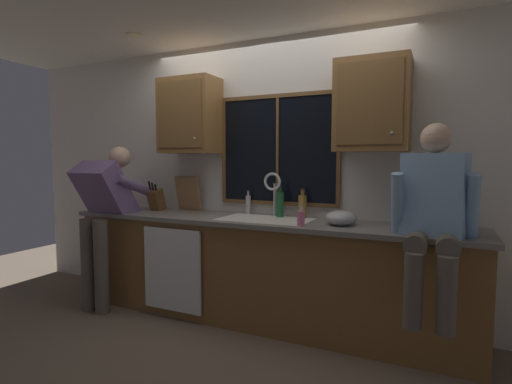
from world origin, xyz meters
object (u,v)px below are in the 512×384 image
Objects in this scene: person_standing at (105,209)px; cutting_board at (188,194)px; person_sitting_on_counter at (433,210)px; bottle_amber_small at (303,206)px; bottle_green_glass at (248,204)px; knife_block at (156,200)px; mixing_bowl at (341,218)px; bottle_tall_clear at (280,204)px; soap_dispenser at (301,218)px.

person_standing is 0.81m from cutting_board.
person_sitting_on_counter is 4.77× the size of bottle_amber_small.
person_standing is 6.77× the size of bottle_green_glass.
bottle_green_glass is (0.97, 0.16, -0.01)m from knife_block.
mixing_bowl is at bearing 159.67° from person_sitting_on_counter.
person_sitting_on_counter is at bearing -24.13° from bottle_amber_small.
knife_block reaches higher than bottle_tall_clear.
person_sitting_on_counter is at bearing 0.95° from person_standing.
bottle_tall_clear is at bearing 161.29° from mixing_bowl.
knife_block is 1.31× the size of mixing_bowl.
bottle_green_glass reaches higher than mixing_bowl.
knife_block is at bearing 170.27° from soap_dispenser.
bottle_tall_clear is (0.35, -0.06, 0.02)m from bottle_green_glass.
bottle_tall_clear is at bearing -172.62° from bottle_amber_small.
knife_block reaches higher than bottle_amber_small.
bottle_amber_small is at bearing 7.38° from bottle_tall_clear.
bottle_amber_small is (-1.06, 0.47, -0.07)m from person_sitting_on_counter.
mixing_bowl is 0.98m from bottle_green_glass.
bottle_tall_clear is (-1.26, 0.45, -0.06)m from person_sitting_on_counter.
knife_block is 1.92m from mixing_bowl.
person_sitting_on_counter is 3.57× the size of cutting_board.
person_standing reaches higher than soap_dispenser.
bottle_tall_clear is 0.20m from bottle_amber_small.
bottle_amber_small is at bearing 155.87° from person_sitting_on_counter.
soap_dispenser is at bearing -73.30° from bottle_amber_small.
knife_block is at bearing -175.86° from bottle_tall_clear.
bottle_tall_clear is at bearing 4.14° from knife_block.
bottle_amber_small is (1.52, 0.12, 0.00)m from knife_block.
bottle_tall_clear is at bearing 130.52° from soap_dispenser.
knife_block is at bearing 53.33° from person_standing.
knife_block reaches higher than mixing_bowl.
bottle_amber_small is (-0.39, 0.23, 0.05)m from mixing_bowl.
cutting_board is 1.64m from mixing_bowl.
person_sitting_on_counter reaches higher than knife_block.
bottle_amber_small is at bearing 149.91° from mixing_bowl.
knife_block is at bearing -175.43° from bottle_amber_small.
cutting_board is 1.34× the size of bottle_amber_small.
person_sitting_on_counter is 2.61m from knife_block.
knife_block is 1.33m from bottle_tall_clear.
person_standing is 1.90m from bottle_amber_small.
person_standing is 6.37× the size of mixing_bowl.
cutting_board is 1.41m from soap_dispenser.
bottle_green_glass is at bearing 23.67° from person_standing.
bottle_tall_clear is at bearing 160.43° from person_sitting_on_counter.
soap_dispenser is at bearing -49.48° from bottle_tall_clear.
bottle_green_glass is at bearing 9.14° from knife_block.
mixing_bowl is 0.63m from bottle_tall_clear.
person_sitting_on_counter reaches higher than soap_dispenser.
person_standing is 5.43× the size of bottle_tall_clear.
bottle_green_glass reaches higher than soap_dispenser.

